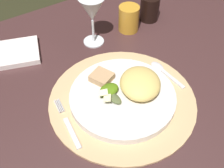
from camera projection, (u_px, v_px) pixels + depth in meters
name	position (u px, v px, depth m)	size (l,w,h in m)	color
dining_table	(116.00, 112.00, 0.87)	(1.37, 0.98, 0.72)	#402727
placemat	(122.00, 100.00, 0.74)	(0.39, 0.39, 0.01)	tan
dinner_plate	(123.00, 97.00, 0.73)	(0.28, 0.28, 0.02)	silver
pasta_serving	(140.00, 83.00, 0.72)	(0.12, 0.11, 0.04)	#E3C268
salad_greens	(109.00, 92.00, 0.71)	(0.07, 0.08, 0.03)	#4D5833
bread_piece	(102.00, 77.00, 0.75)	(0.05, 0.05, 0.02)	tan
fork	(68.00, 125.00, 0.68)	(0.03, 0.16, 0.00)	silver
spoon	(162.00, 70.00, 0.81)	(0.03, 0.13, 0.01)	silver
napkin	(19.00, 52.00, 0.86)	(0.12, 0.13, 0.02)	white
wine_glass	(92.00, 11.00, 0.83)	(0.08, 0.08, 0.16)	silver
amber_tumbler	(129.00, 18.00, 0.93)	(0.07, 0.07, 0.09)	gold
dark_tumbler	(150.00, 8.00, 0.98)	(0.07, 0.07, 0.09)	black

